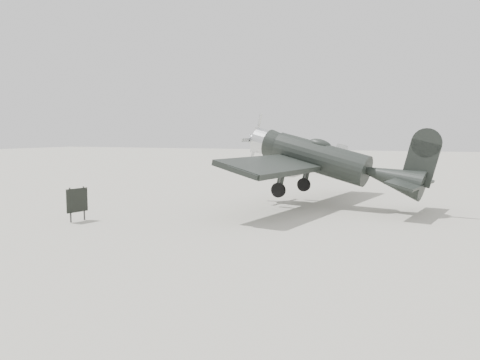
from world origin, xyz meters
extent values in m
plane|color=#AAA797|center=(0.00, 0.00, 0.00)|extent=(160.00, 160.00, 0.00)
cylinder|color=black|center=(3.90, 4.52, 2.15)|extent=(4.60, 2.17, 1.41)
cone|color=black|center=(7.16, 3.93, 2.20)|extent=(2.80, 1.75, 1.31)
cylinder|color=silver|center=(0.88, 5.06, 2.15)|extent=(1.11, 1.39, 1.25)
cone|color=silver|center=(0.29, 5.17, 2.15)|extent=(0.45, 0.62, 0.56)
cube|color=silver|center=(0.36, 5.16, 2.15)|extent=(0.09, 0.19, 2.61)
ellipsoid|color=black|center=(3.70, 4.55, 2.78)|extent=(1.21, 0.87, 0.46)
cube|color=black|center=(3.21, 4.64, 1.80)|extent=(4.21, 12.24, 0.22)
cube|color=black|center=(7.95, 3.79, 2.25)|extent=(1.84, 4.35, 0.10)
cube|color=black|center=(8.10, 3.76, 3.11)|extent=(1.20, 0.31, 1.81)
cylinder|color=black|center=(2.57, 3.38, 0.42)|extent=(0.70, 0.28, 0.68)
cylinder|color=black|center=(3.05, 6.05, 0.42)|extent=(0.70, 0.28, 0.68)
cylinder|color=#333333|center=(2.57, 3.38, 1.10)|extent=(0.13, 0.13, 1.41)
cylinder|color=#333333|center=(3.05, 6.05, 1.10)|extent=(0.13, 0.13, 1.41)
cylinder|color=black|center=(8.20, 3.74, 1.77)|extent=(0.23, 0.12, 0.22)
cylinder|color=gray|center=(-3.37, 24.05, 1.98)|extent=(5.74, 1.22, 1.21)
cone|color=gray|center=(0.49, 24.05, 1.98)|extent=(1.99, 1.11, 1.10)
cone|color=gray|center=(-6.57, 24.05, 1.98)|extent=(0.66, 1.15, 1.15)
cube|color=gray|center=(-7.01, 24.04, 1.98)|extent=(0.06, 0.15, 2.43)
cube|color=gray|center=(-3.81, 24.05, 2.67)|extent=(2.11, 12.14, 0.20)
cube|color=gray|center=(1.05, 24.05, 2.04)|extent=(1.00, 3.75, 0.09)
cube|color=gray|center=(1.16, 24.05, 2.76)|extent=(0.99, 0.09, 1.43)
cylinder|color=black|center=(-4.25, 22.83, 0.31)|extent=(0.62, 0.16, 0.62)
cylinder|color=black|center=(-4.25, 25.26, 0.31)|extent=(0.62, 0.16, 0.62)
cylinder|color=#333333|center=(-4.25, 22.83, 0.93)|extent=(0.10, 0.10, 1.32)
cylinder|color=#333333|center=(-4.25, 25.26, 0.93)|extent=(0.10, 0.10, 1.32)
cylinder|color=black|center=(1.27, 24.05, 1.65)|extent=(0.20, 0.08, 0.20)
cylinder|color=#333333|center=(-3.86, -3.15, 0.66)|extent=(0.07, 0.07, 1.31)
cylinder|color=#333333|center=(-3.72, -2.56, 0.66)|extent=(0.07, 0.07, 1.31)
cube|color=black|center=(-3.79, -2.85, 0.81)|extent=(0.26, 0.90, 0.91)
cube|color=beige|center=(-3.82, -2.85, 0.86)|extent=(0.16, 0.69, 0.18)
camera|label=1|loc=(8.72, -16.74, 3.32)|focal=35.00mm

